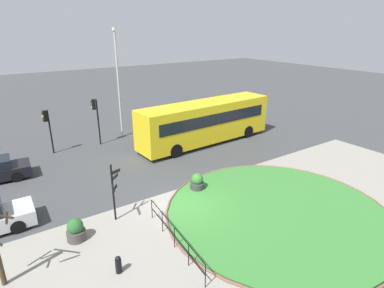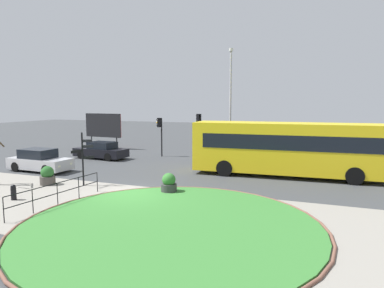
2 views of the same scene
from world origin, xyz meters
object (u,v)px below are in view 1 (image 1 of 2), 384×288
(traffic_light_far, at_px, (95,112))
(planter_kerbside, at_px, (197,183))
(signpost_directional, at_px, (114,189))
(planter_near_signpost, at_px, (76,231))
(bollard_foreground, at_px, (118,264))
(traffic_light_near, at_px, (47,122))
(bus_yellow, at_px, (206,121))
(lamppost_tall, at_px, (118,81))

(traffic_light_far, xyz_separation_m, planter_kerbside, (2.17, -10.54, -2.20))
(signpost_directional, relative_size, planter_near_signpost, 2.79)
(bollard_foreground, distance_m, traffic_light_far, 14.98)
(planter_near_signpost, bearing_deg, traffic_light_near, 83.46)
(signpost_directional, height_order, bollard_foreground, signpost_directional)
(signpost_directional, distance_m, planter_kerbside, 5.09)
(traffic_light_far, bearing_deg, signpost_directional, 89.12)
(bus_yellow, height_order, lamppost_tall, lamppost_tall)
(bollard_foreground, bearing_deg, lamppost_tall, 67.04)
(traffic_light_near, height_order, lamppost_tall, lamppost_tall)
(traffic_light_far, height_order, planter_near_signpost, traffic_light_far)
(planter_kerbside, bearing_deg, bollard_foreground, -149.17)
(planter_kerbside, bearing_deg, traffic_light_far, 101.62)
(lamppost_tall, distance_m, planter_kerbside, 12.11)
(planter_kerbside, bearing_deg, planter_near_signpost, -173.54)
(bollard_foreground, bearing_deg, traffic_light_far, 74.16)
(signpost_directional, relative_size, lamppost_tall, 0.34)
(lamppost_tall, bearing_deg, planter_near_signpost, -120.49)
(planter_kerbside, bearing_deg, signpost_directional, -177.09)
(bus_yellow, bearing_deg, planter_kerbside, -132.56)
(signpost_directional, bearing_deg, bollard_foreground, -110.08)
(signpost_directional, height_order, planter_near_signpost, signpost_directional)
(traffic_light_far, bearing_deg, lamppost_tall, -147.11)
(bollard_foreground, relative_size, bus_yellow, 0.06)
(traffic_light_near, relative_size, lamppost_tall, 0.37)
(bus_yellow, bearing_deg, bollard_foreground, -141.79)
(bus_yellow, bearing_deg, planter_near_signpost, -152.95)
(bus_yellow, relative_size, traffic_light_near, 3.55)
(traffic_light_near, distance_m, lamppost_tall, 6.32)
(lamppost_tall, relative_size, planter_near_signpost, 8.32)
(traffic_light_far, xyz_separation_m, lamppost_tall, (2.34, 0.82, 1.99))
(signpost_directional, distance_m, traffic_light_near, 10.86)
(bollard_foreground, xyz_separation_m, planter_near_signpost, (-0.77, 2.92, 0.10))
(bus_yellow, bearing_deg, traffic_light_far, 146.24)
(signpost_directional, distance_m, traffic_light_far, 11.19)
(traffic_light_far, bearing_deg, planter_near_signpost, 80.54)
(traffic_light_far, bearing_deg, traffic_light_near, 13.22)
(bollard_foreground, bearing_deg, bus_yellow, 41.08)
(traffic_light_near, height_order, traffic_light_far, traffic_light_far)
(bus_yellow, height_order, traffic_light_far, traffic_light_far)
(bollard_foreground, height_order, bus_yellow, bus_yellow)
(lamppost_tall, distance_m, planter_near_signpost, 14.71)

